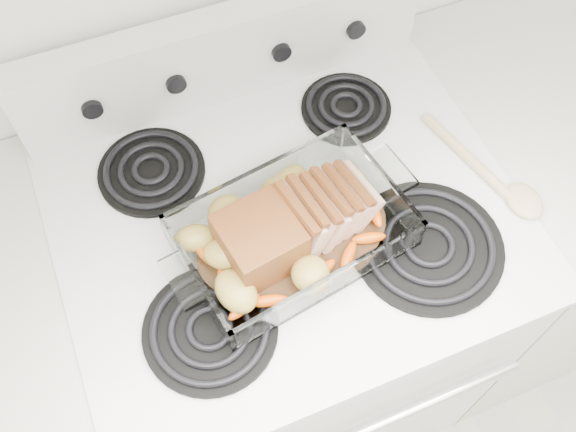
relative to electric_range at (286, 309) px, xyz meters
name	(u,v)px	position (x,y,z in m)	size (l,w,h in m)	color
electric_range	(286,309)	(0.00, 0.00, 0.00)	(0.78, 0.70, 1.12)	silver
counter_right	(527,219)	(0.66, 0.00, -0.02)	(0.58, 0.68, 0.93)	beige
baking_dish	(293,235)	(-0.01, -0.07, 0.48)	(0.35, 0.23, 0.07)	white
pork_roast	(284,228)	(-0.03, -0.07, 0.51)	(0.26, 0.12, 0.09)	brown
roast_vegetables	(282,214)	(-0.02, -0.03, 0.49)	(0.37, 0.20, 0.05)	#DA4F09
wooden_spoon	(498,181)	(0.36, -0.10, 0.46)	(0.11, 0.27, 0.02)	tan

